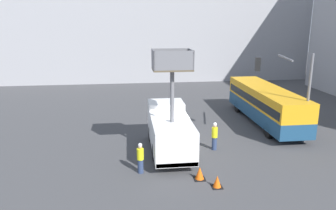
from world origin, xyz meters
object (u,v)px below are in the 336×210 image
traffic_cone_near_truck (200,173)px  road_worker_near_truck (140,158)px  traffic_cone_mid_road (217,182)px  utility_truck (170,128)px  road_worker_directing (215,136)px  city_bus (265,102)px  traffic_light_pole (290,83)px

traffic_cone_near_truck → road_worker_near_truck: bearing=159.8°
road_worker_near_truck → traffic_cone_mid_road: size_ratio=2.82×
utility_truck → road_worker_directing: size_ratio=3.56×
road_worker_near_truck → road_worker_directing: 5.63m
road_worker_near_truck → traffic_cone_near_truck: bearing=-49.6°
traffic_cone_near_truck → city_bus: bearing=50.8°
traffic_cone_near_truck → traffic_cone_mid_road: traffic_cone_near_truck is taller
city_bus → traffic_light_pole: size_ratio=1.79×
road_worker_near_truck → traffic_cone_mid_road: bearing=-58.4°
traffic_cone_mid_road → city_bus: bearing=56.2°
traffic_light_pole → traffic_cone_near_truck: traffic_light_pole is taller
city_bus → road_worker_directing: city_bus is taller
traffic_light_pole → road_worker_directing: 6.26m
city_bus → traffic_cone_mid_road: bearing=133.5°
utility_truck → road_worker_directing: utility_truck is taller
traffic_light_pole → traffic_cone_mid_road: 9.45m
road_worker_near_truck → traffic_cone_near_truck: 3.33m
utility_truck → traffic_cone_mid_road: bearing=-69.5°
traffic_light_pole → traffic_cone_near_truck: size_ratio=8.75×
utility_truck → traffic_light_pole: size_ratio=1.08×
utility_truck → traffic_cone_near_truck: bearing=-73.9°
traffic_light_pole → traffic_cone_mid_road: (-6.43, -5.76, -3.85)m
traffic_cone_near_truck → traffic_light_pole: bearing=34.0°
city_bus → traffic_light_pole: 4.86m
city_bus → road_worker_near_truck: size_ratio=6.24×
utility_truck → traffic_cone_mid_road: 5.30m
city_bus → road_worker_near_truck: 13.13m
road_worker_near_truck → city_bus: bearing=7.7°
utility_truck → road_worker_directing: bearing=1.0°
road_worker_near_truck → road_worker_directing: (4.90, 2.77, 0.06)m
traffic_cone_near_truck → road_worker_directing: bearing=65.0°
traffic_light_pole → traffic_cone_mid_road: traffic_light_pole is taller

